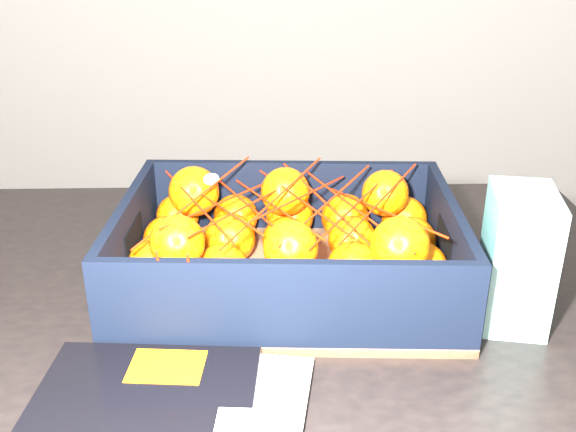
{
  "coord_description": "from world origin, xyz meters",
  "views": [
    {
      "loc": [
        0.22,
        -0.7,
        1.18
      ],
      "look_at": [
        0.21,
        0.01,
        0.86
      ],
      "focal_mm": 41.33,
      "sensor_mm": 36.0,
      "label": 1
    }
  ],
  "objects": [
    {
      "name": "table",
      "position": [
        0.09,
        -0.03,
        0.65
      ],
      "size": [
        1.24,
        0.86,
        0.75
      ],
      "color": "black",
      "rests_on": "ground"
    },
    {
      "name": "produce_crate",
      "position": [
        0.21,
        0.04,
        0.78
      ],
      "size": [
        0.41,
        0.31,
        0.11
      ],
      "color": "#8F6242",
      "rests_on": "table"
    },
    {
      "name": "clementine_heap",
      "position": [
        0.21,
        0.04,
        0.81
      ],
      "size": [
        0.39,
        0.29,
        0.12
      ],
      "color": "#FA6105",
      "rests_on": "produce_crate"
    },
    {
      "name": "mesh_net",
      "position": [
        0.2,
        0.03,
        0.86
      ],
      "size": [
        0.34,
        0.27,
        0.1
      ],
      "color": "red",
      "rests_on": "clementine_heap"
    },
    {
      "name": "retail_carton",
      "position": [
        0.47,
        -0.03,
        0.83
      ],
      "size": [
        0.08,
        0.11,
        0.16
      ],
      "primitive_type": "cube",
      "rotation": [
        0.0,
        0.0,
        -0.14
      ],
      "color": "white",
      "rests_on": "table"
    }
  ]
}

